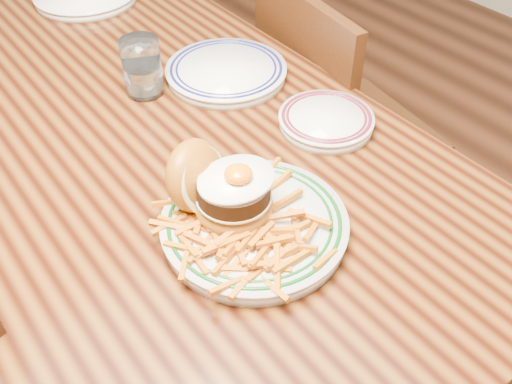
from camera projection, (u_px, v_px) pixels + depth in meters
floor at (174, 328)px, 1.66m from camera, size 6.00×6.00×0.00m
table at (143, 151)px, 1.21m from camera, size 0.85×1.60×0.75m
chair_right at (333, 128)px, 1.59m from camera, size 0.46×0.46×0.88m
main_plate at (244, 212)px, 0.90m from camera, size 0.30×0.32×0.14m
side_plate at (326, 120)px, 1.11m from camera, size 0.19×0.20×0.03m
rear_plate at (226, 71)px, 1.25m from camera, size 0.26×0.26×0.03m
water_glass at (143, 70)px, 1.18m from camera, size 0.08×0.08×0.12m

